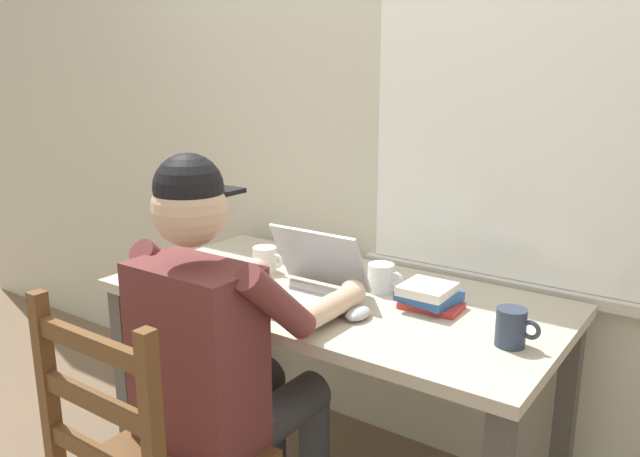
# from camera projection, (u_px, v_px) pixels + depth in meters

# --- Properties ---
(back_wall) EXTENTS (6.00, 0.08, 2.60)m
(back_wall) POSITION_uv_depth(u_px,v_px,m) (406.00, 109.00, 2.26)
(back_wall) COLOR beige
(back_wall) RESTS_ON ground
(desk) EXTENTS (1.46, 0.74, 0.73)m
(desk) POSITION_uv_depth(u_px,v_px,m) (333.00, 319.00, 2.07)
(desk) COLOR #BCB29E
(desk) RESTS_ON ground
(seated_person) EXTENTS (0.50, 0.60, 1.24)m
(seated_person) POSITION_uv_depth(u_px,v_px,m) (225.00, 350.00, 1.74)
(seated_person) COLOR brown
(seated_person) RESTS_ON ground
(laptop) EXTENTS (0.33, 0.33, 0.21)m
(laptop) POSITION_uv_depth(u_px,v_px,m) (301.00, 285.00, 1.96)
(laptop) COLOR #ADAFB2
(laptop) RESTS_ON desk
(computer_mouse) EXTENTS (0.06, 0.10, 0.03)m
(computer_mouse) POSITION_uv_depth(u_px,v_px,m) (358.00, 314.00, 1.82)
(computer_mouse) COLOR #ADAFB2
(computer_mouse) RESTS_ON desk
(coffee_mug_white) EXTENTS (0.12, 0.08, 0.09)m
(coffee_mug_white) POSITION_uv_depth(u_px,v_px,m) (265.00, 260.00, 2.24)
(coffee_mug_white) COLOR white
(coffee_mug_white) RESTS_ON desk
(coffee_mug_dark) EXTENTS (0.12, 0.08, 0.10)m
(coffee_mug_dark) POSITION_uv_depth(u_px,v_px,m) (512.00, 327.00, 1.63)
(coffee_mug_dark) COLOR #2D384C
(coffee_mug_dark) RESTS_ON desk
(coffee_mug_spare) EXTENTS (0.12, 0.08, 0.09)m
(coffee_mug_spare) POSITION_uv_depth(u_px,v_px,m) (382.00, 278.00, 2.04)
(coffee_mug_spare) COLOR white
(coffee_mug_spare) RESTS_ON desk
(book_stack_main) EXTENTS (0.20, 0.18, 0.08)m
(book_stack_main) POSITION_uv_depth(u_px,v_px,m) (429.00, 296.00, 1.90)
(book_stack_main) COLOR #BC332D
(book_stack_main) RESTS_ON desk
(paper_pile_near_laptop) EXTENTS (0.28, 0.21, 0.01)m
(paper_pile_near_laptop) POSITION_uv_depth(u_px,v_px,m) (314.00, 298.00, 1.97)
(paper_pile_near_laptop) COLOR white
(paper_pile_near_laptop) RESTS_ON desk
(landscape_photo_print) EXTENTS (0.13, 0.09, 0.00)m
(landscape_photo_print) POSITION_uv_depth(u_px,v_px,m) (302.00, 259.00, 2.39)
(landscape_photo_print) COLOR gold
(landscape_photo_print) RESTS_ON desk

